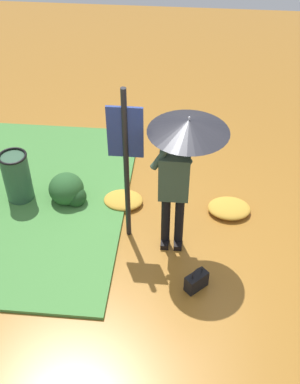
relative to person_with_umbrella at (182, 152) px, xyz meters
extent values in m
plane|color=#9E6623|center=(-0.03, -0.15, -1.55)|extent=(18.00, 18.00, 0.00)
cylinder|color=black|center=(-0.17, -0.01, -1.12)|extent=(0.12, 0.12, 0.86)
cylinder|color=black|center=(0.01, -0.01, -1.12)|extent=(0.12, 0.12, 0.86)
cube|color=black|center=(-0.17, -0.05, -1.51)|extent=(0.11, 0.22, 0.08)
cube|color=black|center=(0.01, -0.05, -1.51)|extent=(0.11, 0.22, 0.08)
cube|color=#334738|center=(-0.08, -0.01, -0.37)|extent=(0.38, 0.24, 0.64)
sphere|color=beige|center=(-0.08, -0.01, 0.09)|extent=(0.20, 0.20, 0.20)
ellipsoid|color=black|center=(-0.08, -0.01, 0.12)|extent=(0.20, 0.20, 0.15)
cylinder|color=#334738|center=(-0.29, -0.04, -0.16)|extent=(0.18, 0.13, 0.18)
cylinder|color=#334738|center=(-0.25, -0.05, -0.07)|extent=(0.24, 0.11, 0.33)
cube|color=black|center=(-0.17, -0.03, 0.07)|extent=(0.07, 0.02, 0.14)
cylinder|color=#334738|center=(0.08, -0.01, -0.13)|extent=(0.11, 0.10, 0.09)
cylinder|color=#334738|center=(0.07, 0.00, -0.04)|extent=(0.10, 0.09, 0.23)
cylinder|color=#A5A5AD|center=(0.06, 0.01, 0.27)|extent=(0.02, 0.02, 0.41)
cone|color=black|center=(0.06, 0.01, 0.37)|extent=(0.96, 0.96, 0.16)
sphere|color=#A5A5AD|center=(0.06, 0.01, 0.48)|extent=(0.02, 0.02, 0.02)
cylinder|color=black|center=(-0.69, 0.12, -0.40)|extent=(0.07, 0.07, 2.30)
cube|color=navy|center=(-0.69, 0.13, 0.15)|extent=(0.44, 0.04, 0.70)
cube|color=silver|center=(-0.69, 0.15, 0.15)|extent=(0.38, 0.01, 0.64)
cube|color=black|center=(0.27, -0.76, -1.43)|extent=(0.31, 0.31, 0.24)
torus|color=black|center=(0.27, -0.76, -1.27)|extent=(0.14, 0.13, 0.18)
cylinder|color=#2D5138|center=(-2.41, 0.69, -1.15)|extent=(0.40, 0.40, 0.80)
torus|color=black|center=(-2.41, 0.69, -0.74)|extent=(0.42, 0.42, 0.04)
ellipsoid|color=#285628|center=(-1.70, 0.72, -1.32)|extent=(0.52, 0.52, 0.47)
ellipsoid|color=#1E421E|center=(-1.55, 0.64, -1.40)|extent=(0.31, 0.31, 0.31)
ellipsoid|color=gold|center=(0.73, 0.69, -1.48)|extent=(0.63, 0.50, 0.14)
ellipsoid|color=gold|center=(-0.85, 0.73, -1.49)|extent=(0.59, 0.47, 0.13)
camera|label=1|loc=(0.06, -4.72, 3.45)|focal=46.05mm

